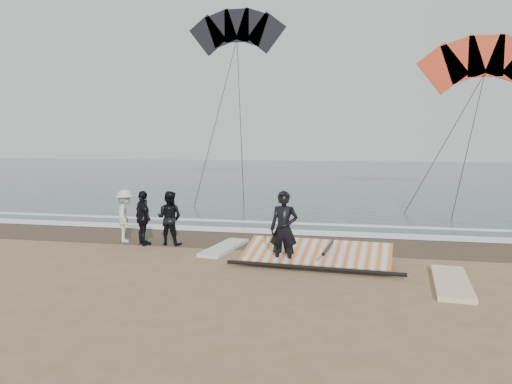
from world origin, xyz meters
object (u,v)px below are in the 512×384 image
board_white (452,282)px  man_main (284,229)px  board_cream (224,248)px  sail_rig (314,255)px

board_white → man_main: bearing=173.4°
board_white → board_cream: 5.91m
board_white → board_cream: bearing=162.1°
man_main → board_white: size_ratio=0.73×
man_main → board_cream: size_ratio=0.81×
man_main → sail_rig: bearing=44.2°
board_cream → man_main: bearing=-32.0°
man_main → board_cream: man_main is taller
board_cream → sail_rig: 2.72m
board_cream → sail_rig: size_ratio=0.55×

